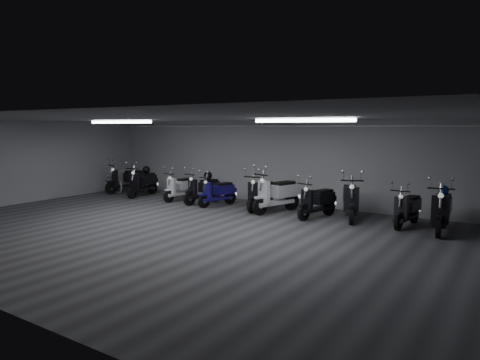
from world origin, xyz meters
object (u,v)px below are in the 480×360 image
Objects in this scene: scooter_0 at (126,175)px; helmet_1 at (146,170)px; scooter_2 at (180,183)px; helmet_0 at (208,176)px; scooter_5 at (260,188)px; scooter_1 at (142,178)px; scooter_4 at (217,188)px; scooter_10 at (442,203)px; bicycle at (112,178)px; scooter_3 at (203,185)px; scooter_9 at (407,203)px; scooter_7 at (317,196)px; helmet_2 at (444,190)px; scooter_6 at (276,188)px; scooter_8 at (351,194)px.

helmet_1 is (1.15, -0.05, 0.29)m from scooter_0.
helmet_0 is at bearing 13.73° from scooter_2.
helmet_0 is 2.94m from helmet_1.
scooter_5 reaches higher than helmet_1.
scooter_0 reaches higher than scooter_1.
scooter_4 is 0.89× the size of scooter_5.
scooter_10 reaches higher than scooter_4.
scooter_0 is at bearing -57.23° from bicycle.
scooter_3 is (4.04, -0.30, -0.05)m from scooter_0.
scooter_5 is at bearing 24.52° from scooter_4.
scooter_10 is (0.86, -0.20, 0.10)m from scooter_9.
scooter_7 is at bearing 9.98° from scooter_3.
scooter_2 is 0.90× the size of scooter_5.
scooter_9 is at bearing -175.04° from helmet_2.
scooter_0 is at bearing 177.45° from helmet_1.
scooter_1 is 1.00× the size of scooter_5.
helmet_2 is at bearing 18.99° from scooter_4.
scooter_6 reaches higher than scooter_0.
scooter_1 is 5.70m from scooter_6.
scooter_4 is (4.73, -0.42, -0.08)m from scooter_0.
scooter_9 is (4.40, 0.06, -0.06)m from scooter_5.
scooter_5 is at bearing 20.26° from scooter_0.
scooter_7 reaches higher than scooter_4.
scooter_4 is at bearing -9.83° from scooter_1.
scooter_4 is at bearing -176.78° from scooter_5.
scooter_10 is at bearing 16.62° from scooter_7.
scooter_6 reaches higher than scooter_5.
helmet_1 is at bearing 173.09° from scooter_5.
scooter_6 is at bearing 18.37° from scooter_4.
bicycle is at bearing -179.35° from helmet_2.
helmet_0 is (-4.16, 0.36, 0.30)m from scooter_7.
scooter_5 is (5.06, 0.11, 0.00)m from scooter_1.
scooter_10 is 7.42m from helmet_0.
helmet_2 reaches higher than bicycle.
scooter_0 is at bearing 157.70° from scooter_1.
scooter_8 is at bearing 170.21° from scooter_10.
scooter_2 is (1.80, 0.06, -0.06)m from scooter_1.
scooter_8 is (7.93, 0.21, 0.06)m from scooter_1.
scooter_5 is at bearing -171.72° from scooter_7.
helmet_0 is 1.01× the size of helmet_1.
scooter_0 reaches higher than scooter_9.
scooter_1 is at bearing -162.60° from scooter_6.
scooter_2 is at bearing -171.48° from scooter_9.
scooter_1 is 1.10× the size of scooter_2.
scooter_2 is at bearing -6.01° from scooter_1.
scooter_8 is 1.54m from scooter_9.
helmet_0 is at bearing -172.87° from scooter_9.
scooter_10 is at bearing 11.45° from scooter_3.
scooter_8 reaches higher than scooter_10.
bicycle is (-4.66, 0.11, -0.09)m from scooter_3.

